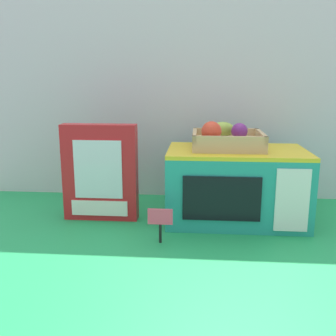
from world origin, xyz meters
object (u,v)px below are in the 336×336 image
Objects in this scene: food_groups_crate at (226,139)px; cookie_set_box at (100,173)px; price_sign at (160,220)px; toy_microwave at (236,185)px.

food_groups_crate is 0.72× the size of cookie_set_box.
cookie_set_box reaches higher than price_sign.
food_groups_crate reaches higher than price_sign.
toy_microwave is 0.44m from cookie_set_box.
cookie_set_box is at bearing -172.81° from food_groups_crate.
food_groups_crate reaches higher than cookie_set_box.
cookie_set_box is at bearing -176.45° from toy_microwave.
food_groups_crate is 0.36m from price_sign.
food_groups_crate is at bearing 50.67° from price_sign.
cookie_set_box is (-0.44, -0.03, 0.04)m from toy_microwave.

